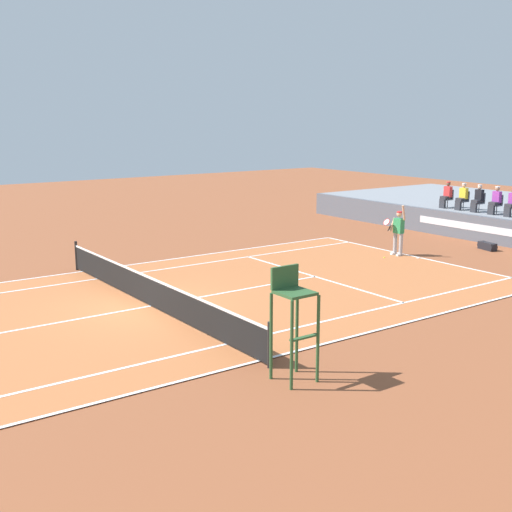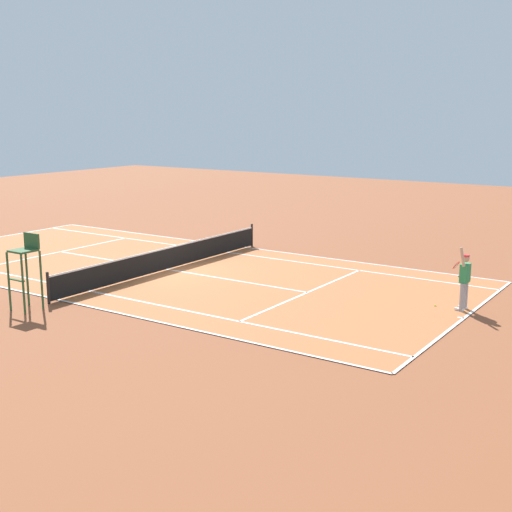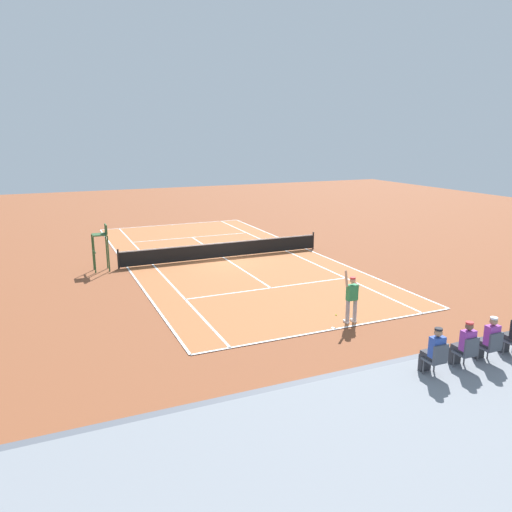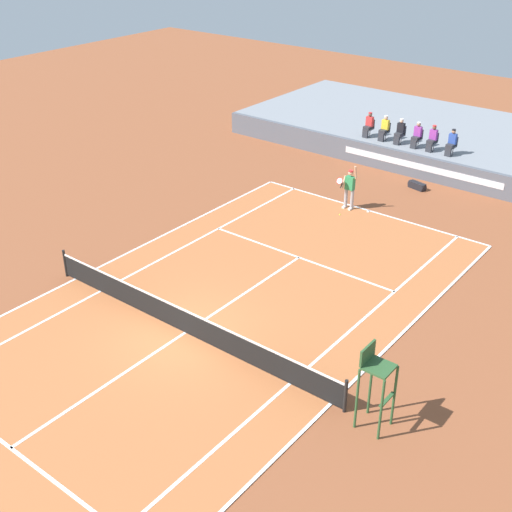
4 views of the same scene
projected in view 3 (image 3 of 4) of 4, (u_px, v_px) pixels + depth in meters
The scene contains 11 objects.
ground_plane at pixel (224, 258), 28.83m from camera, with size 80.00×80.00×0.00m, color brown.
court at pixel (224, 258), 28.82m from camera, with size 11.08×23.88×0.03m.
net at pixel (224, 249), 28.70m from camera, with size 11.98×0.10×1.07m.
barrier_wall at pixel (433, 372), 13.72m from camera, with size 23.92×0.25×1.18m.
spectator_seated_3 at pixel (489, 340), 12.88m from camera, with size 0.44×0.60×1.26m.
spectator_seated_4 at pixel (465, 345), 12.55m from camera, with size 0.44×0.60×1.26m.
spectator_seated_5 at pixel (434, 352), 12.16m from camera, with size 0.44×0.60×1.26m.
tennis_player at pixel (352, 298), 18.67m from camera, with size 0.77×0.62×2.08m.
tennis_ball at pixel (336, 315), 19.61m from camera, with size 0.07×0.07×0.07m, color #D1E533.
umpire_chair at pixel (101, 242), 25.83m from camera, with size 0.77×0.77×2.44m.
equipment_bag at pixel (387, 370), 14.77m from camera, with size 0.95×0.53×0.32m.
Camera 3 is at (9.52, 26.37, 6.96)m, focal length 34.93 mm.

